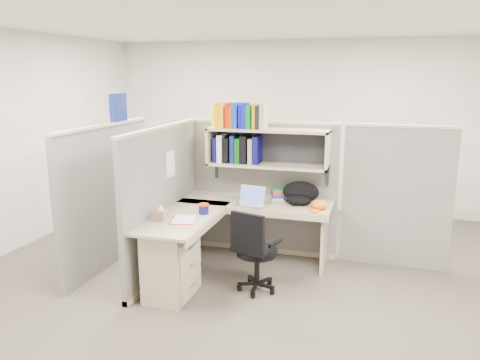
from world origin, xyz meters
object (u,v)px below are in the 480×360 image
(desk, at_px, (196,247))
(backpack, at_px, (300,193))
(laptop, at_px, (249,196))
(task_chair, at_px, (255,264))
(snack_canister, at_px, (204,209))

(desk, height_order, backpack, backpack)
(desk, relative_size, laptop, 5.86)
(laptop, distance_m, task_chair, 0.84)
(desk, bearing_deg, snack_canister, 88.67)
(backpack, bearing_deg, task_chair, -124.56)
(laptop, distance_m, backpack, 0.58)
(backpack, bearing_deg, snack_canister, -158.23)
(desk, height_order, laptop, laptop)
(laptop, distance_m, snack_canister, 0.58)
(laptop, relative_size, backpack, 0.72)
(snack_canister, bearing_deg, task_chair, -15.31)
(desk, xyz_separation_m, laptop, (0.38, 0.66, 0.40))
(backpack, xyz_separation_m, snack_canister, (-0.90, -0.68, -0.07))
(task_chair, bearing_deg, backpack, 70.63)
(desk, distance_m, laptop, 0.86)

